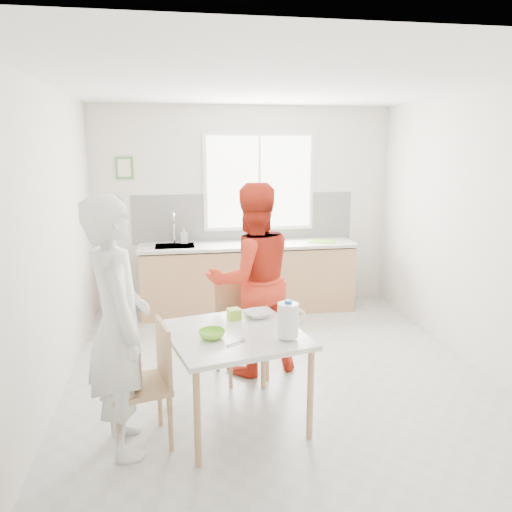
{
  "coord_description": "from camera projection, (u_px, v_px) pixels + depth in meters",
  "views": [
    {
      "loc": [
        -0.96,
        -4.42,
        2.18
      ],
      "look_at": [
        -0.19,
        0.2,
        1.14
      ],
      "focal_mm": 35.0,
      "sensor_mm": 36.0,
      "label": 1
    }
  ],
  "objects": [
    {
      "name": "bowl_white",
      "position": [
        258.0,
        314.0,
        4.2
      ],
      "size": [
        0.26,
        0.26,
        0.05
      ],
      "primitive_type": "imported",
      "rotation": [
        0.0,
        0.0,
        0.23
      ],
      "color": "white",
      "rests_on": "dining_table"
    },
    {
      "name": "milk_jug",
      "position": [
        288.0,
        320.0,
        3.7
      ],
      "size": [
        0.22,
        0.16,
        0.28
      ],
      "rotation": [
        0.0,
        0.0,
        0.23
      ],
      "color": "white",
      "rests_on": "dining_table"
    },
    {
      "name": "soap_bottle",
      "position": [
        184.0,
        235.0,
        6.56
      ],
      "size": [
        0.1,
        0.1,
        0.21
      ],
      "primitive_type": "imported",
      "rotation": [
        0.0,
        0.0,
        0.03
      ],
      "color": "#999999",
      "rests_on": "kitchen_counter"
    },
    {
      "name": "window",
      "position": [
        259.0,
        182.0,
        6.69
      ],
      "size": [
        1.5,
        0.06,
        1.3
      ],
      "color": "white",
      "rests_on": "room_shell"
    },
    {
      "name": "person_red",
      "position": [
        252.0,
        280.0,
        4.78
      ],
      "size": [
        1.03,
        0.89,
        1.85
      ],
      "primitive_type": "imported",
      "rotation": [
        0.0,
        0.0,
        3.37
      ],
      "color": "red",
      "rests_on": "ground"
    },
    {
      "name": "picture_frame",
      "position": [
        124.0,
        168.0,
        6.37
      ],
      "size": [
        0.22,
        0.03,
        0.28
      ],
      "color": "#448C3F",
      "rests_on": "room_shell"
    },
    {
      "name": "jar_amber",
      "position": [
        265.0,
        237.0,
        6.58
      ],
      "size": [
        0.06,
        0.06,
        0.16
      ],
      "primitive_type": "cylinder",
      "color": "brown",
      "rests_on": "kitchen_counter"
    },
    {
      "name": "wine_bottle_a",
      "position": [
        253.0,
        231.0,
        6.57
      ],
      "size": [
        0.07,
        0.07,
        0.32
      ],
      "primitive_type": "cylinder",
      "color": "black",
      "rests_on": "kitchen_counter"
    },
    {
      "name": "ground",
      "position": [
        278.0,
        373.0,
        4.88
      ],
      "size": [
        4.5,
        4.5,
        0.0
      ],
      "primitive_type": "plane",
      "color": "#B7B7B2",
      "rests_on": "ground"
    },
    {
      "name": "person_white",
      "position": [
        118.0,
        327.0,
        3.5
      ],
      "size": [
        0.59,
        0.77,
        1.87
      ],
      "primitive_type": "imported",
      "rotation": [
        0.0,
        0.0,
        1.8
      ],
      "color": "white",
      "rests_on": "ground"
    },
    {
      "name": "spoon",
      "position": [
        235.0,
        343.0,
        3.64
      ],
      "size": [
        0.14,
        0.1,
        0.01
      ],
      "primitive_type": "cylinder",
      "rotation": [
        0.0,
        1.57,
        0.58
      ],
      "color": "#A5A5AA",
      "rests_on": "dining_table"
    },
    {
      "name": "dining_table",
      "position": [
        235.0,
        342.0,
        3.88
      ],
      "size": [
        1.2,
        1.2,
        0.77
      ],
      "rotation": [
        0.0,
        0.0,
        0.23
      ],
      "color": "silver",
      "rests_on": "ground"
    },
    {
      "name": "cutting_board",
      "position": [
        322.0,
        241.0,
        6.67
      ],
      "size": [
        0.42,
        0.37,
        0.01
      ],
      "primitive_type": "cube",
      "rotation": [
        0.0,
        0.0,
        -0.41
      ],
      "color": "#7DBB2B",
      "rests_on": "kitchen_counter"
    },
    {
      "name": "backsplash",
      "position": [
        244.0,
        217.0,
        6.77
      ],
      "size": [
        3.0,
        0.02,
        0.65
      ],
      "primitive_type": "cube",
      "color": "white",
      "rests_on": "room_shell"
    },
    {
      "name": "green_box",
      "position": [
        234.0,
        314.0,
        4.15
      ],
      "size": [
        0.12,
        0.12,
        0.09
      ],
      "primitive_type": "cube",
      "rotation": [
        0.0,
        0.0,
        0.23
      ],
      "color": "#9CCE2F",
      "rests_on": "dining_table"
    },
    {
      "name": "room_shell",
      "position": [
        280.0,
        206.0,
        4.52
      ],
      "size": [
        4.5,
        4.5,
        4.5
      ],
      "color": "silver",
      "rests_on": "ground"
    },
    {
      "name": "wine_bottle_b",
      "position": [
        253.0,
        231.0,
        6.59
      ],
      "size": [
        0.07,
        0.07,
        0.3
      ],
      "primitive_type": "cylinder",
      "color": "black",
      "rests_on": "kitchen_counter"
    },
    {
      "name": "kitchen_counter",
      "position": [
        248.0,
        280.0,
        6.67
      ],
      "size": [
        2.84,
        0.64,
        1.37
      ],
      "color": "tan",
      "rests_on": "ground"
    },
    {
      "name": "bowl_green",
      "position": [
        212.0,
        334.0,
        3.74
      ],
      "size": [
        0.24,
        0.24,
        0.06
      ],
      "primitive_type": "imported",
      "rotation": [
        0.0,
        0.0,
        0.23
      ],
      "color": "#7FD832",
      "rests_on": "dining_table"
    },
    {
      "name": "chair_far",
      "position": [
        239.0,
        323.0,
        4.79
      ],
      "size": [
        0.52,
        0.52,
        0.93
      ],
      "rotation": [
        0.0,
        0.0,
        0.23
      ],
      "color": "tan",
      "rests_on": "ground"
    },
    {
      "name": "chair_left",
      "position": [
        148.0,
        378.0,
        3.66
      ],
      "size": [
        0.51,
        0.51,
        0.92
      ],
      "rotation": [
        0.0,
        0.0,
        -1.34
      ],
      "color": "tan",
      "rests_on": "ground"
    }
  ]
}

